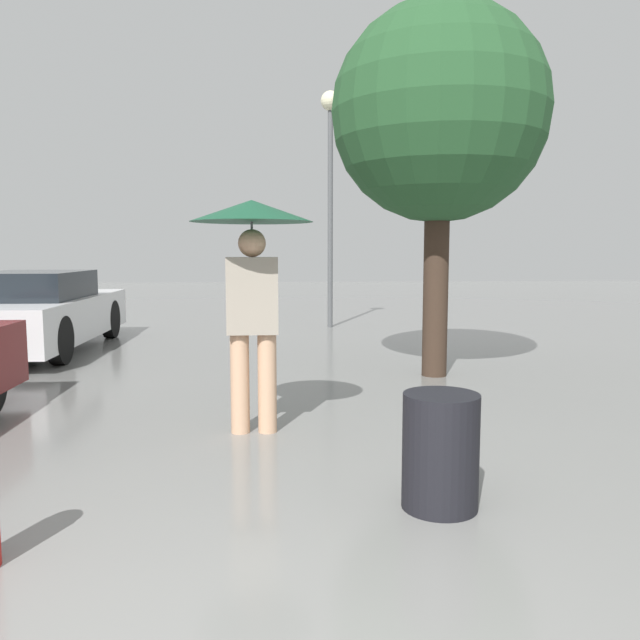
# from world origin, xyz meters

# --- Properties ---
(pedestrian) EXTENTS (1.03, 1.03, 1.97)m
(pedestrian) POSITION_xyz_m (0.17, 3.47, 1.51)
(pedestrian) COLOR tan
(pedestrian) RESTS_ON ground_plane
(parked_car_farthest) EXTENTS (1.66, 4.36, 1.24)m
(parked_car_farthest) POSITION_xyz_m (-3.31, 8.22, 0.60)
(parked_car_farthest) COLOR silver
(parked_car_farthest) RESTS_ON ground_plane
(tree) EXTENTS (2.60, 2.60, 4.50)m
(tree) POSITION_xyz_m (2.35, 5.78, 3.17)
(tree) COLOR #38281E
(tree) RESTS_ON ground_plane
(street_lamp) EXTENTS (0.39, 0.39, 4.71)m
(street_lamp) POSITION_xyz_m (1.51, 10.88, 3.48)
(street_lamp) COLOR #515456
(street_lamp) RESTS_ON ground_plane
(trash_bin) EXTENTS (0.46, 0.46, 0.70)m
(trash_bin) POSITION_xyz_m (1.34, 1.79, 0.35)
(trash_bin) COLOR black
(trash_bin) RESTS_ON ground_plane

